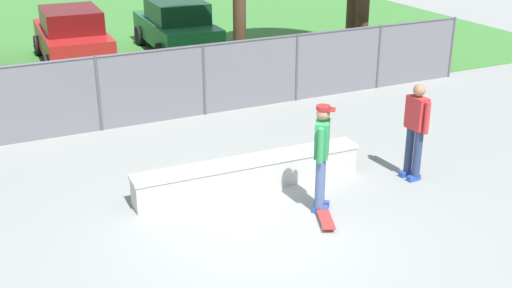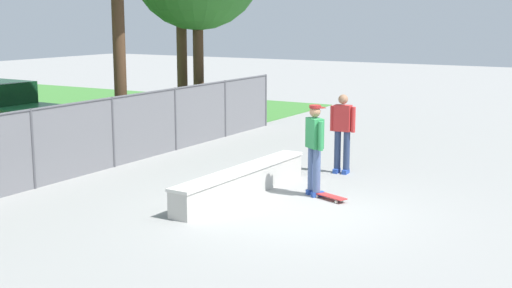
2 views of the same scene
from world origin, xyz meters
name	(u,v)px [view 1 (image 1 of 2)]	position (x,y,z in m)	size (l,w,h in m)	color
ground_plane	(258,228)	(0.00, 0.00, 0.00)	(80.00, 80.00, 0.00)	gray
grass_strip	(70,33)	(0.00, 15.74, 0.01)	(29.18, 20.00, 0.02)	#3D7A33
concrete_ledge	(249,173)	(0.50, 1.39, 0.28)	(4.26, 0.59, 0.56)	#B7B5AD
skateboarder	(322,153)	(1.21, 0.13, 1.03)	(0.43, 0.50, 1.84)	#2647A5
skateboard	(325,217)	(1.08, -0.27, 0.07)	(0.47, 0.82, 0.09)	red
chainlink_fence	(153,83)	(0.00, 5.44, 0.92)	(17.25, 0.07, 1.69)	#4C4C51
car_red	(72,36)	(-0.63, 11.53, 0.84)	(2.14, 4.27, 1.66)	#B21E1E
car_green	(177,26)	(2.65, 11.50, 0.84)	(2.14, 4.27, 1.66)	#1E6638
bystander	(416,127)	(3.39, 0.47, 1.01)	(0.29, 0.60, 1.82)	#2647A5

